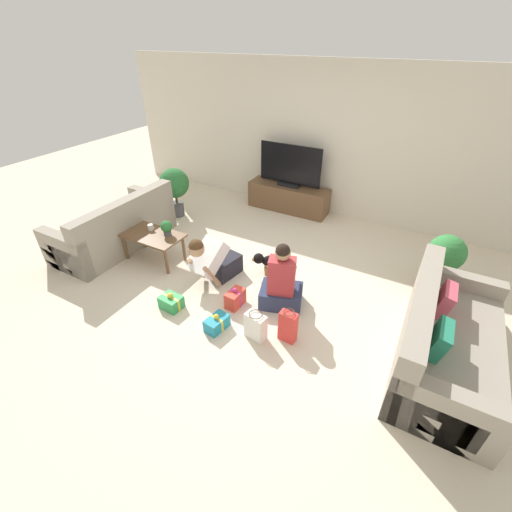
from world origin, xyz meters
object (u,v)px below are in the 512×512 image
sofa_left (116,229)px  gift_box_b (235,298)px  potted_plant_corner_left (175,185)px  gift_bag_b (288,326)px  potted_plant_corner_right (445,258)px  dog (270,261)px  person_sitting (281,284)px  tabletop_plant (167,227)px  gift_box_c (217,323)px  tv_console (288,198)px  gift_bag_a (256,326)px  mug (151,227)px  person_kneeling (214,260)px  coffee_table (152,237)px  tv (290,168)px  gift_box_a (171,302)px  sofa_right (444,342)px

sofa_left → gift_box_b: 2.47m
potted_plant_corner_left → gift_bag_b: potted_plant_corner_left is taller
potted_plant_corner_right → gift_bag_b: 2.27m
dog → sofa_left: bearing=-109.9°
person_sitting → tabletop_plant: bearing=-21.1°
gift_box_c → gift_bag_b: gift_bag_b is taller
tv_console → dog: size_ratio=3.05×
potted_plant_corner_right → gift_bag_a: 2.59m
mug → potted_plant_corner_right: bearing=16.7°
person_kneeling → person_sitting: person_sitting is taller
coffee_table → dog: coffee_table is taller
mug → gift_box_b: bearing=-13.1°
sofa_left → tv: bearing=143.6°
potted_plant_corner_left → potted_plant_corner_right: bearing=-1.1°
coffee_table → gift_bag_b: coffee_table is taller
person_sitting → gift_bag_b: size_ratio=2.23×
dog → gift_box_b: dog is taller
potted_plant_corner_right → mug: bearing=-163.3°
gift_box_a → gift_bag_a: 1.18m
potted_plant_corner_right → gift_box_c: potted_plant_corner_right is taller
dog → gift_bag_a: (0.42, -1.18, -0.05)m
tv_console → person_kneeling: bearing=-88.6°
potted_plant_corner_right → gift_box_b: size_ratio=3.03×
tv → gift_box_a: 3.39m
person_sitting → gift_bag_b: 0.61m
potted_plant_corner_right → sofa_left: bearing=-165.2°
person_sitting → gift_bag_a: person_sitting is taller
tv_console → person_kneeling: size_ratio=1.87×
tv_console → gift_box_c: size_ratio=5.02×
potted_plant_corner_left → mug: 1.39m
potted_plant_corner_right → person_sitting: 2.13m
person_sitting → mug: size_ratio=7.70×
dog → gift_box_c: (-0.05, -1.28, -0.13)m
coffee_table → gift_bag_a: (2.11, -0.66, -0.22)m
tabletop_plant → sofa_left: bearing=-176.7°
person_sitting → mug: bearing=-20.4°
sofa_right → gift_bag_b: sofa_right is taller
tv_console → gift_box_a: 3.31m
sofa_left → potted_plant_corner_right: 4.80m
sofa_right → gift_box_b: sofa_right is taller
dog → gift_box_b: size_ratio=1.85×
tv → sofa_right: bearing=-41.9°
person_kneeling → dog: bearing=52.9°
potted_plant_corner_left → tabletop_plant: potted_plant_corner_left is taller
sofa_right → mug: bearing=88.1°
gift_bag_a → potted_plant_corner_right: bearing=48.5°
dog → person_sitting: bearing=7.4°
sofa_right → person_sitting: person_sitting is taller
gift_bag_a → gift_bag_b: gift_bag_b is taller
mug → tabletop_plant: bearing=1.4°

